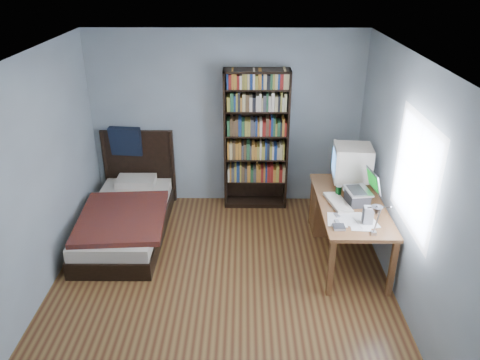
% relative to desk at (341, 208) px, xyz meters
% --- Properties ---
extents(room, '(4.20, 4.24, 2.50)m').
position_rel_desk_xyz_m(room, '(-1.48, -1.07, 0.84)').
color(room, '#4F2A17').
rests_on(room, ground).
extents(desk, '(0.75, 1.61, 0.73)m').
position_rel_desk_xyz_m(desk, '(0.00, 0.00, 0.00)').
color(desk, brown).
rests_on(desk, floor).
extents(crt_monitor, '(0.48, 0.45, 0.52)m').
position_rel_desk_xyz_m(crt_monitor, '(0.08, 0.05, 0.61)').
color(crt_monitor, beige).
rests_on(crt_monitor, desk).
extents(laptop, '(0.38, 0.37, 0.42)m').
position_rel_desk_xyz_m(laptop, '(0.08, -0.46, 0.43)').
color(laptop, '#2D2D30').
rests_on(laptop, desk).
extents(desk_lamp, '(0.21, 0.46, 0.55)m').
position_rel_desk_xyz_m(desk_lamp, '(-0.01, -1.47, 0.76)').
color(desk_lamp, '#99999E').
rests_on(desk_lamp, desk).
extents(keyboard, '(0.29, 0.51, 0.05)m').
position_rel_desk_xyz_m(keyboard, '(-0.16, -0.47, 0.33)').
color(keyboard, beige).
rests_on(keyboard, desk).
extents(speaker, '(0.11, 0.11, 0.20)m').
position_rel_desk_xyz_m(speaker, '(0.08, -0.91, 0.41)').
color(speaker, gray).
rests_on(speaker, desk).
extents(soda_can, '(0.07, 0.07, 0.13)m').
position_rel_desk_xyz_m(soda_can, '(-0.12, -0.27, 0.38)').
color(soda_can, '#083D17').
rests_on(soda_can, desk).
extents(mouse, '(0.07, 0.12, 0.04)m').
position_rel_desk_xyz_m(mouse, '(-0.01, -0.15, 0.33)').
color(mouse, silver).
rests_on(mouse, desk).
extents(phone_silver, '(0.07, 0.10, 0.02)m').
position_rel_desk_xyz_m(phone_silver, '(-0.22, -0.76, 0.32)').
color(phone_silver, '#B2B2B7').
rests_on(phone_silver, desk).
extents(phone_grey, '(0.05, 0.09, 0.02)m').
position_rel_desk_xyz_m(phone_grey, '(-0.24, -0.91, 0.32)').
color(phone_grey, gray).
rests_on(phone_grey, desk).
extents(external_drive, '(0.12, 0.12, 0.03)m').
position_rel_desk_xyz_m(external_drive, '(-0.24, -1.02, 0.33)').
color(external_drive, gray).
rests_on(external_drive, desk).
extents(bookshelf, '(0.90, 0.30, 2.00)m').
position_rel_desk_xyz_m(bookshelf, '(-1.08, 0.87, 0.59)').
color(bookshelf, black).
rests_on(bookshelf, floor).
extents(bed, '(1.13, 2.06, 1.16)m').
position_rel_desk_xyz_m(bed, '(-2.79, 0.07, -0.16)').
color(bed, black).
rests_on(bed, floor).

